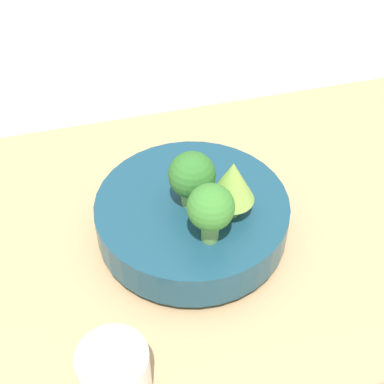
# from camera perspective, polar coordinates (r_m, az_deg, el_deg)

# --- Properties ---
(ground_plane) EXTENTS (6.00, 6.00, 0.00)m
(ground_plane) POSITION_cam_1_polar(r_m,az_deg,el_deg) (0.85, 2.27, -4.95)
(ground_plane) COLOR beige
(table) EXTENTS (1.04, 0.60, 0.04)m
(table) POSITION_cam_1_polar(r_m,az_deg,el_deg) (0.84, 2.30, -4.08)
(table) COLOR tan
(table) RESTS_ON ground_plane
(bowl) EXTENTS (0.28, 0.28, 0.07)m
(bowl) POSITION_cam_1_polar(r_m,az_deg,el_deg) (0.77, 0.00, -2.65)
(bowl) COLOR navy
(bowl) RESTS_ON table
(romanesco_piece_near) EXTENTS (0.06, 0.06, 0.09)m
(romanesco_piece_near) POSITION_cam_1_polar(r_m,az_deg,el_deg) (0.70, 4.33, 0.99)
(romanesco_piece_near) COLOR #7AB256
(romanesco_piece_near) RESTS_ON bowl
(broccoli_floret_front) EXTENTS (0.06, 0.06, 0.09)m
(broccoli_floret_front) POSITION_cam_1_polar(r_m,az_deg,el_deg) (0.66, 2.01, -1.82)
(broccoli_floret_front) COLOR #609347
(broccoli_floret_front) RESTS_ON bowl
(broccoli_floret_center) EXTENTS (0.06, 0.06, 0.08)m
(broccoli_floret_center) POSITION_cam_1_polar(r_m,az_deg,el_deg) (0.72, 0.00, 1.64)
(broccoli_floret_center) COLOR #6BA34C
(broccoli_floret_center) RESTS_ON bowl
(cup) EXTENTS (0.08, 0.08, 0.08)m
(cup) POSITION_cam_1_polar(r_m,az_deg,el_deg) (0.64, -8.19, -18.70)
(cup) COLOR silver
(cup) RESTS_ON table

